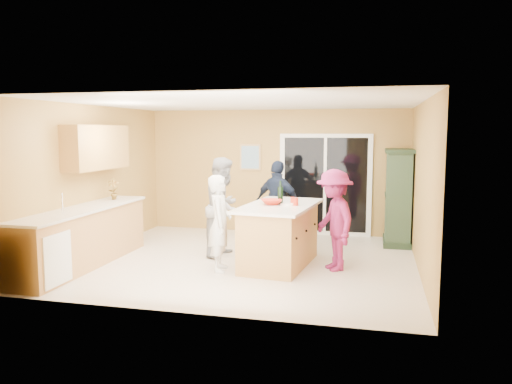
% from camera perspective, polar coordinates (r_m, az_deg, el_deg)
% --- Properties ---
extents(floor, '(5.50, 5.50, 0.00)m').
position_cam_1_polar(floor, '(8.39, -1.17, -7.87)').
color(floor, beige).
rests_on(floor, ground).
extents(ceiling, '(5.50, 5.00, 0.10)m').
position_cam_1_polar(ceiling, '(8.13, -1.21, 10.15)').
color(ceiling, white).
rests_on(ceiling, wall_back).
extents(wall_back, '(5.50, 0.10, 2.60)m').
position_cam_1_polar(wall_back, '(10.58, 2.26, 2.34)').
color(wall_back, tan).
rests_on(wall_back, ground).
extents(wall_front, '(5.50, 0.10, 2.60)m').
position_cam_1_polar(wall_front, '(5.79, -7.50, -1.48)').
color(wall_front, tan).
rests_on(wall_front, ground).
extents(wall_left, '(0.10, 5.00, 2.60)m').
position_cam_1_polar(wall_left, '(9.25, -17.91, 1.36)').
color(wall_left, tan).
rests_on(wall_left, ground).
extents(wall_right, '(0.10, 5.00, 2.60)m').
position_cam_1_polar(wall_right, '(7.92, 18.43, 0.46)').
color(wall_right, tan).
rests_on(wall_right, ground).
extents(left_cabinet_run, '(0.65, 3.05, 1.24)m').
position_cam_1_polar(left_cabinet_run, '(8.33, -19.69, -5.12)').
color(left_cabinet_run, '#B47E46').
rests_on(left_cabinet_run, floor).
extents(upper_cabinets, '(0.35, 1.60, 0.75)m').
position_cam_1_polar(upper_cabinets, '(8.95, -17.76, 4.88)').
color(upper_cabinets, '#B47E46').
rests_on(upper_cabinets, wall_left).
extents(sliding_door, '(1.90, 0.07, 2.10)m').
position_cam_1_polar(sliding_door, '(10.42, 7.89, 0.83)').
color(sliding_door, white).
rests_on(sliding_door, floor).
extents(framed_picture, '(0.46, 0.04, 0.56)m').
position_cam_1_polar(framed_picture, '(10.66, -0.66, 4.00)').
color(framed_picture, tan).
rests_on(framed_picture, wall_back).
extents(kitchen_island, '(1.22, 1.98, 0.99)m').
position_cam_1_polar(kitchen_island, '(8.04, 2.70, -5.14)').
color(kitchen_island, '#B47E46').
rests_on(kitchen_island, floor).
extents(green_hutch, '(0.52, 0.99, 1.82)m').
position_cam_1_polar(green_hutch, '(9.83, 15.92, -0.69)').
color(green_hutch, '#1E311F').
rests_on(green_hutch, floor).
extents(woman_white, '(0.46, 0.60, 1.49)m').
position_cam_1_polar(woman_white, '(7.69, -4.14, -3.57)').
color(woman_white, silver).
rests_on(woman_white, floor).
extents(woman_grey, '(0.73, 0.89, 1.71)m').
position_cam_1_polar(woman_grey, '(8.63, -3.68, -1.69)').
color(woman_grey, '#A5A4A7').
rests_on(woman_grey, floor).
extents(woman_navy, '(1.02, 0.67, 1.61)m').
position_cam_1_polar(woman_navy, '(9.31, 2.52, -1.35)').
color(woman_navy, '#1A243A').
rests_on(woman_navy, floor).
extents(woman_magenta, '(0.99, 1.17, 1.57)m').
position_cam_1_polar(woman_magenta, '(7.80, 8.92, -3.18)').
color(woman_magenta, maroon).
rests_on(woman_magenta, floor).
extents(serving_bowl, '(0.44, 0.44, 0.08)m').
position_cam_1_polar(serving_bowl, '(7.94, 1.78, -1.13)').
color(serving_bowl, red).
rests_on(serving_bowl, kitchen_island).
extents(tulip_vase, '(0.23, 0.20, 0.37)m').
position_cam_1_polar(tulip_vase, '(9.19, -15.99, 0.30)').
color(tulip_vase, '#B32D11').
rests_on(tulip_vase, left_cabinet_run).
extents(tumbler_near, '(0.11, 0.11, 0.12)m').
position_cam_1_polar(tumbler_near, '(7.84, 4.56, -1.11)').
color(tumbler_near, red).
rests_on(tumbler_near, kitchen_island).
extents(tumbler_far, '(0.08, 0.08, 0.11)m').
position_cam_1_polar(tumbler_far, '(8.02, 4.22, -0.97)').
color(tumbler_far, red).
rests_on(tumbler_far, kitchen_island).
extents(wine_bottle, '(0.08, 0.08, 0.36)m').
position_cam_1_polar(wine_bottle, '(8.07, 2.81, -0.29)').
color(wine_bottle, black).
rests_on(wine_bottle, kitchen_island).
extents(white_plate, '(0.31, 0.31, 0.02)m').
position_cam_1_polar(white_plate, '(7.93, 3.63, -1.39)').
color(white_plate, white).
rests_on(white_plate, kitchen_island).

